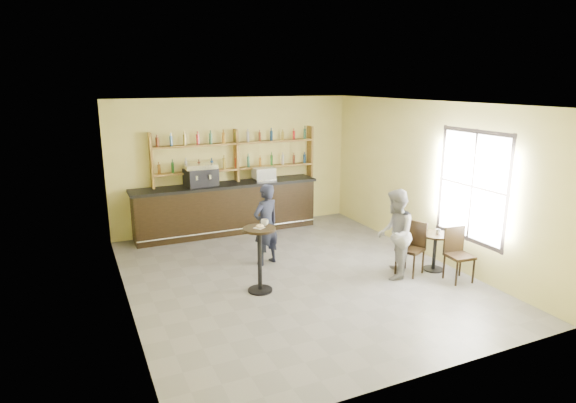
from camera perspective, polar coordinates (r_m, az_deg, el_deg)
name	(u,v)px	position (r m, az deg, el deg)	size (l,w,h in m)	color
floor	(296,276)	(9.16, 0.95, -8.85)	(7.00, 7.00, 0.00)	slate
ceiling	(297,103)	(8.44, 1.04, 11.56)	(7.00, 7.00, 0.00)	white
wall_back	(235,164)	(11.86, -6.33, 4.45)	(7.00, 7.00, 0.00)	#EBE185
wall_front	(426,256)	(5.84, 16.04, -6.27)	(7.00, 7.00, 0.00)	#EBE185
wall_left	(122,212)	(7.89, -19.08, -1.19)	(7.00, 7.00, 0.00)	#EBE185
wall_right	(428,180)	(10.29, 16.26, 2.48)	(7.00, 7.00, 0.00)	#EBE185
window_pane	(472,186)	(9.41, 21.00, 1.67)	(2.00, 2.00, 0.00)	white
window_frame	(472,187)	(9.41, 20.97, 1.67)	(0.04, 1.70, 2.10)	black
shelf_unit	(236,156)	(11.70, -6.15, 5.37)	(4.00, 0.26, 1.40)	brown
liquor_bottles	(236,149)	(11.68, -6.17, 6.19)	(3.68, 0.10, 1.00)	#8C5919
bar_counter	(227,208)	(11.64, -7.28, -0.79)	(4.45, 0.87, 1.21)	black
espresso_machine	(201,175)	(11.29, -10.30, 3.10)	(0.72, 0.46, 0.51)	black
pastry_case	(264,174)	(11.78, -2.90, 3.27)	(0.52, 0.42, 0.31)	silver
pedestal_table	(260,260)	(8.36, -3.37, -6.92)	(0.56, 0.56, 1.16)	black
napkin	(259,228)	(8.17, -3.43, -3.12)	(0.16, 0.16, 0.00)	white
donut	(260,226)	(8.16, -3.34, -2.96)	(0.14, 0.14, 0.05)	gold
cup_pedestal	(265,222)	(8.29, -2.78, -2.49)	(0.13, 0.13, 0.10)	white
man_main	(266,225)	(9.52, -2.64, -2.74)	(0.60, 0.39, 1.63)	black
cafe_table	(434,252)	(9.75, 16.97, -5.74)	(0.58, 0.58, 0.73)	black
cup_cafe	(438,231)	(9.65, 17.37, -3.40)	(0.09, 0.09, 0.09)	white
chair_west	(410,249)	(9.40, 14.29, -5.44)	(0.43, 0.43, 1.00)	black
chair_south	(460,255)	(9.33, 19.68, -6.03)	(0.43, 0.43, 0.99)	black
patron_second	(395,234)	(9.08, 12.56, -3.79)	(0.81, 0.63, 1.67)	gray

